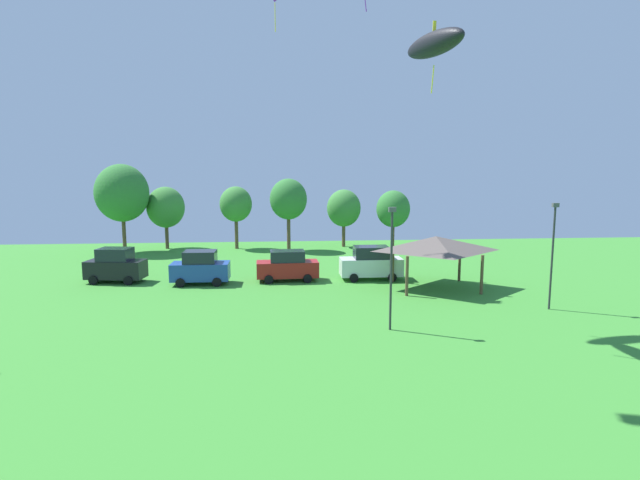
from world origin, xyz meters
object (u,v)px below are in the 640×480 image
Objects in this scene: parked_car_leftmost at (116,266)px; treeline_tree_1 at (166,207)px; treeline_tree_5 at (393,209)px; parked_car_third_from_left at (287,266)px; treeline_tree_2 at (236,204)px; parked_car_second_from_left at (200,268)px; treeline_tree_4 at (344,208)px; park_pavilion at (436,244)px; light_post_1 at (553,250)px; light_post_0 at (391,262)px; kite_flying_1 at (434,44)px; parked_car_rightmost_in_row at (371,263)px; treeline_tree_3 at (288,199)px; treeline_tree_0 at (122,193)px.

parked_car_leftmost is 0.67× the size of treeline_tree_1.
treeline_tree_1 reaches higher than treeline_tree_5.
treeline_tree_2 reaches higher than parked_car_third_from_left.
treeline_tree_4 is at bearing 53.81° from parked_car_second_from_left.
light_post_1 is at bearing -49.32° from park_pavilion.
parked_car_leftmost is 6.30m from parked_car_second_from_left.
park_pavilion is at bearing -93.42° from treeline_tree_5.
parked_car_second_from_left is 0.63× the size of treeline_tree_2.
light_post_0 is at bearing -70.22° from treeline_tree_2.
kite_flying_1 reaches higher than treeline_tree_2.
parked_car_leftmost is 16.18m from treeline_tree_1.
parked_car_leftmost is 0.69× the size of light_post_0.
treeline_tree_1 is (0.22, 15.89, 3.06)m from parked_car_leftmost.
kite_flying_1 is at bearing -67.69° from treeline_tree_2.
parked_car_rightmost_in_row is 15.33m from treeline_tree_5.
parked_car_leftmost is 1.06× the size of parked_car_second_from_left.
parked_car_rightmost_in_row is (12.40, 0.52, 0.04)m from parked_car_second_from_left.
light_post_1 is 31.84m from treeline_tree_2.
treeline_tree_4 is (6.29, 16.25, 2.98)m from parked_car_third_from_left.
parked_car_third_from_left is at bearing -111.14° from treeline_tree_4.
parked_car_leftmost is at bearing 175.17° from parked_car_third_from_left.
park_pavilion is at bearing -60.72° from treeline_tree_3.
parked_car_rightmost_in_row is 24.86m from treeline_tree_1.
light_post_1 is (8.46, 3.56, -10.32)m from kite_flying_1.
treeline_tree_5 is (17.32, 14.74, 2.96)m from parked_car_second_from_left.
treeline_tree_5 is at bearing 80.44° from kite_flying_1.
treeline_tree_5 reaches higher than park_pavilion.
parked_car_third_from_left is at bearing -42.06° from treeline_tree_0.
treeline_tree_0 is (-3.43, 13.72, 4.64)m from parked_car_leftmost.
parked_car_third_from_left is (12.40, -0.57, -0.11)m from parked_car_leftmost.
parked_car_leftmost reaches higher than parked_car_rightmost_in_row.
treeline_tree_2 is (7.21, -0.64, 0.32)m from treeline_tree_1.
treeline_tree_5 is (23.30, -2.23, -0.15)m from treeline_tree_1.
light_post_0 reaches higher than parked_car_third_from_left.
kite_flying_1 is 0.81× the size of treeline_tree_2.
kite_flying_1 is 17.72m from parked_car_rightmost_in_row.
treeline_tree_3 reaches higher than parked_car_second_from_left.
parked_car_second_from_left is 18.26m from treeline_tree_1.
parked_car_second_from_left is 0.67× the size of treeline_tree_4.
treeline_tree_4 is at bearing 2.25° from treeline_tree_2.
parked_car_second_from_left is 23.00m from light_post_1.
kite_flying_1 is 0.84× the size of light_post_1.
parked_car_third_from_left is 0.73× the size of light_post_1.
light_post_0 is at bearing -27.77° from parked_car_leftmost.
treeline_tree_2 is (10.86, 1.52, -1.26)m from treeline_tree_0.
parked_car_leftmost is at bearing 145.61° from kite_flying_1.
parked_car_second_from_left reaches higher than parked_car_third_from_left.
parked_car_leftmost is at bearing -90.79° from treeline_tree_1.
light_post_1 is at bearing -36.86° from treeline_tree_0.
treeline_tree_0 reaches higher than treeline_tree_5.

